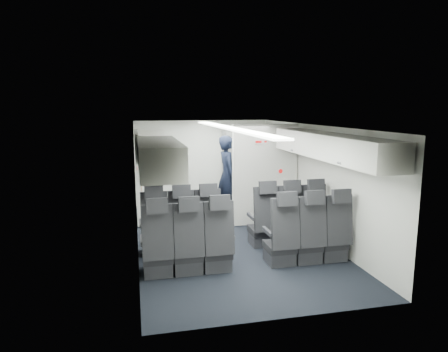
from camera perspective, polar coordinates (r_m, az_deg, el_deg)
name	(u,v)px	position (r m, az deg, el deg)	size (l,w,h in m)	color
cabin_shell	(229,181)	(7.45, 0.68, -0.71)	(3.41, 6.01, 2.16)	black
seat_row_front	(236,226)	(7.12, 1.67, -7.19)	(3.33, 0.56, 1.24)	#232326
seat_row_mid	(250,243)	(6.29, 3.74, -9.52)	(3.33, 0.56, 1.24)	#232326
overhead_bin_left_rear	(159,157)	(5.17, -9.31, 2.74)	(0.53, 1.80, 0.40)	silver
overhead_bin_left_front_open	(150,152)	(6.92, -10.54, 3.45)	(0.64, 1.70, 0.72)	#9E9E93
overhead_bin_right_rear	(356,151)	(6.02, 18.38, 3.36)	(0.53, 1.80, 0.40)	silver
overhead_bin_right_front	(305,141)	(7.57, 11.55, 4.88)	(0.53, 1.70, 0.40)	silver
bulkhead_partition	(265,175)	(8.48, 5.87, 0.21)	(1.40, 0.15, 2.13)	silver
galley_unit	(240,167)	(10.31, 2.30, 1.25)	(0.85, 0.52, 1.90)	#939399
boarding_door	(138,179)	(8.81, -12.14, -0.40)	(0.12, 1.27, 1.86)	silver
flight_attendant	(227,175)	(9.22, 0.47, 0.08)	(0.67, 0.44, 1.85)	black
carry_on_bag	(156,150)	(6.53, -9.62, 3.64)	(0.35, 0.25, 0.21)	black
papers	(236,169)	(9.19, 1.69, 1.04)	(0.18, 0.02, 0.12)	white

